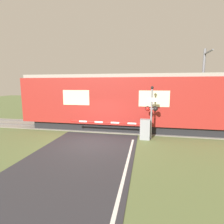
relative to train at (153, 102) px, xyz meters
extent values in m
plane|color=#5B6B3D|center=(-3.48, -3.77, -2.11)|extent=(80.00, 80.00, 0.00)
cube|color=gray|center=(-3.48, 0.00, -2.09)|extent=(36.00, 3.20, 0.03)
cube|color=#595451|center=(-3.48, -0.72, -2.03)|extent=(36.00, 0.08, 0.10)
cube|color=#595451|center=(-3.48, 0.72, -2.03)|extent=(36.00, 0.08, 0.10)
cube|color=black|center=(0.00, 0.00, -1.81)|extent=(18.01, 2.67, 0.60)
cube|color=maroon|center=(0.00, 0.00, 0.13)|extent=(19.58, 3.14, 3.28)
cube|color=gray|center=(0.00, 0.00, 1.89)|extent=(19.19, 2.89, 0.24)
cube|color=beige|center=(0.00, -1.58, 0.38)|extent=(1.96, 0.02, 1.05)
cube|color=beige|center=(-5.38, -1.58, 0.38)|extent=(1.96, 0.02, 1.05)
cube|color=gray|center=(-0.52, -2.48, -1.47)|extent=(0.60, 0.44, 1.28)
cylinder|color=gray|center=(-0.52, -2.48, -1.13)|extent=(0.16, 0.16, 0.18)
cylinder|color=red|center=(-0.79, -2.48, -1.13)|extent=(0.54, 0.11, 0.11)
cylinder|color=white|center=(-1.33, -2.48, -1.13)|extent=(0.54, 0.11, 0.11)
cylinder|color=red|center=(-1.87, -2.48, -1.13)|extent=(0.54, 0.11, 0.11)
cylinder|color=white|center=(-2.41, -2.48, -1.13)|extent=(0.54, 0.11, 0.11)
cylinder|color=red|center=(-2.95, -2.48, -1.13)|extent=(0.54, 0.11, 0.11)
cylinder|color=white|center=(-3.49, -2.48, -1.13)|extent=(0.54, 0.11, 0.11)
cylinder|color=red|center=(-4.03, -2.48, -1.13)|extent=(0.54, 0.11, 0.11)
cylinder|color=white|center=(-4.56, -2.48, -1.13)|extent=(0.54, 0.11, 0.11)
cylinder|color=red|center=(-5.10, -2.48, -1.13)|extent=(0.54, 0.11, 0.11)
cylinder|color=red|center=(-5.37, -2.48, -1.13)|extent=(0.20, 0.02, 0.20)
cylinder|color=gray|center=(-0.16, -2.37, -0.55)|extent=(0.11, 0.11, 3.11)
cube|color=gray|center=(-0.16, -2.37, -0.18)|extent=(0.58, 0.07, 0.07)
sphere|color=red|center=(-0.39, -2.42, -0.18)|extent=(0.24, 0.24, 0.24)
sphere|color=black|center=(0.07, -2.42, -0.18)|extent=(0.24, 0.24, 0.24)
cylinder|color=black|center=(-0.39, -2.31, -0.18)|extent=(0.30, 0.06, 0.30)
cylinder|color=black|center=(0.07, -2.31, -0.18)|extent=(0.30, 0.06, 0.30)
cube|color=white|center=(-0.16, -2.41, 0.38)|extent=(0.54, 0.02, 0.24)
sphere|color=black|center=(-0.16, -2.37, 1.10)|extent=(0.18, 0.18, 0.18)
cylinder|color=slate|center=(3.97, 2.34, 1.00)|extent=(0.20, 0.20, 6.21)
cube|color=slate|center=(3.97, 1.44, 3.70)|extent=(0.10, 1.80, 0.08)
camera|label=1|loc=(-0.50, -13.22, 1.28)|focal=28.00mm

